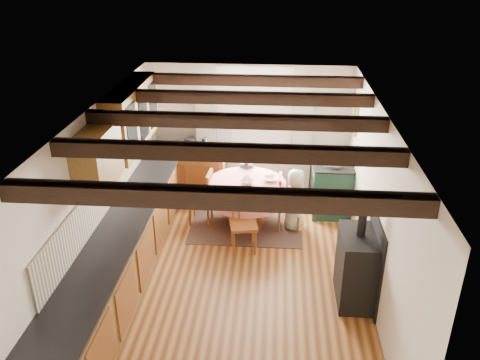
# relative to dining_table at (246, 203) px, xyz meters

# --- Properties ---
(floor) EXTENTS (3.60, 5.50, 0.00)m
(floor) POSITION_rel_dining_table_xyz_m (-0.05, -1.52, -0.38)
(floor) COLOR #A86F35
(floor) RESTS_ON ground
(ceiling) EXTENTS (3.60, 5.50, 0.00)m
(ceiling) POSITION_rel_dining_table_xyz_m (-0.05, -1.52, 2.02)
(ceiling) COLOR white
(ceiling) RESTS_ON ground
(wall_back) EXTENTS (3.60, 0.00, 2.40)m
(wall_back) POSITION_rel_dining_table_xyz_m (-0.05, 1.23, 0.82)
(wall_back) COLOR silver
(wall_back) RESTS_ON ground
(wall_left) EXTENTS (0.00, 5.50, 2.40)m
(wall_left) POSITION_rel_dining_table_xyz_m (-1.85, -1.52, 0.82)
(wall_left) COLOR silver
(wall_left) RESTS_ON ground
(wall_right) EXTENTS (0.00, 5.50, 2.40)m
(wall_right) POSITION_rel_dining_table_xyz_m (1.75, -1.52, 0.82)
(wall_right) COLOR silver
(wall_right) RESTS_ON ground
(beam_a) EXTENTS (3.60, 0.16, 0.16)m
(beam_a) POSITION_rel_dining_table_xyz_m (-0.05, -3.52, 1.93)
(beam_a) COLOR black
(beam_a) RESTS_ON ceiling
(beam_b) EXTENTS (3.60, 0.16, 0.16)m
(beam_b) POSITION_rel_dining_table_xyz_m (-0.05, -2.52, 1.93)
(beam_b) COLOR black
(beam_b) RESTS_ON ceiling
(beam_c) EXTENTS (3.60, 0.16, 0.16)m
(beam_c) POSITION_rel_dining_table_xyz_m (-0.05, -1.52, 1.93)
(beam_c) COLOR black
(beam_c) RESTS_ON ceiling
(beam_d) EXTENTS (3.60, 0.16, 0.16)m
(beam_d) POSITION_rel_dining_table_xyz_m (-0.05, -0.52, 1.93)
(beam_d) COLOR black
(beam_d) RESTS_ON ceiling
(beam_e) EXTENTS (3.60, 0.16, 0.16)m
(beam_e) POSITION_rel_dining_table_xyz_m (-0.05, 0.48, 1.93)
(beam_e) COLOR black
(beam_e) RESTS_ON ceiling
(splash_left) EXTENTS (0.02, 4.50, 0.55)m
(splash_left) POSITION_rel_dining_table_xyz_m (-1.83, -1.22, 0.82)
(splash_left) COLOR beige
(splash_left) RESTS_ON wall_left
(splash_back) EXTENTS (1.40, 0.02, 0.55)m
(splash_back) POSITION_rel_dining_table_xyz_m (-1.05, 1.21, 0.82)
(splash_back) COLOR beige
(splash_back) RESTS_ON wall_back
(base_cabinet_left) EXTENTS (0.60, 5.30, 0.88)m
(base_cabinet_left) POSITION_rel_dining_table_xyz_m (-1.55, -1.52, 0.06)
(base_cabinet_left) COLOR olive
(base_cabinet_left) RESTS_ON floor
(base_cabinet_back) EXTENTS (1.30, 0.60, 0.88)m
(base_cabinet_back) POSITION_rel_dining_table_xyz_m (-1.10, 0.93, 0.06)
(base_cabinet_back) COLOR olive
(base_cabinet_back) RESTS_ON floor
(worktop_left) EXTENTS (0.64, 5.30, 0.04)m
(worktop_left) POSITION_rel_dining_table_xyz_m (-1.53, -1.52, 0.52)
(worktop_left) COLOR black
(worktop_left) RESTS_ON base_cabinet_left
(worktop_back) EXTENTS (1.30, 0.64, 0.04)m
(worktop_back) POSITION_rel_dining_table_xyz_m (-1.10, 0.91, 0.52)
(worktop_back) COLOR black
(worktop_back) RESTS_ON base_cabinet_back
(wall_cabinet_glass) EXTENTS (0.34, 1.80, 0.90)m
(wall_cabinet_glass) POSITION_rel_dining_table_xyz_m (-1.68, -0.32, 1.57)
(wall_cabinet_glass) COLOR olive
(wall_cabinet_glass) RESTS_ON wall_left
(wall_cabinet_solid) EXTENTS (0.34, 0.90, 0.70)m
(wall_cabinet_solid) POSITION_rel_dining_table_xyz_m (-1.68, -1.82, 1.52)
(wall_cabinet_solid) COLOR olive
(wall_cabinet_solid) RESTS_ON wall_left
(window_frame) EXTENTS (1.34, 0.03, 1.54)m
(window_frame) POSITION_rel_dining_table_xyz_m (0.05, 1.21, 1.22)
(window_frame) COLOR white
(window_frame) RESTS_ON wall_back
(window_pane) EXTENTS (1.20, 0.01, 1.40)m
(window_pane) POSITION_rel_dining_table_xyz_m (0.05, 1.22, 1.22)
(window_pane) COLOR white
(window_pane) RESTS_ON wall_back
(curtain_left) EXTENTS (0.35, 0.10, 2.10)m
(curtain_left) POSITION_rel_dining_table_xyz_m (-0.80, 1.13, 0.72)
(curtain_left) COLOR #9CAF91
(curtain_left) RESTS_ON wall_back
(curtain_right) EXTENTS (0.35, 0.10, 2.10)m
(curtain_right) POSITION_rel_dining_table_xyz_m (0.90, 1.13, 0.72)
(curtain_right) COLOR #9CAF91
(curtain_right) RESTS_ON wall_back
(curtain_rod) EXTENTS (2.00, 0.03, 0.03)m
(curtain_rod) POSITION_rel_dining_table_xyz_m (0.05, 1.13, 1.82)
(curtain_rod) COLOR black
(curtain_rod) RESTS_ON wall_back
(wall_picture) EXTENTS (0.04, 0.50, 0.60)m
(wall_picture) POSITION_rel_dining_table_xyz_m (1.72, 0.78, 1.32)
(wall_picture) COLOR gold
(wall_picture) RESTS_ON wall_right
(wall_plate) EXTENTS (0.30, 0.02, 0.30)m
(wall_plate) POSITION_rel_dining_table_xyz_m (1.00, 1.20, 1.32)
(wall_plate) COLOR silver
(wall_plate) RESTS_ON wall_back
(rug) EXTENTS (1.82, 1.42, 0.01)m
(rug) POSITION_rel_dining_table_xyz_m (-0.00, 0.00, -0.38)
(rug) COLOR #463A31
(rug) RESTS_ON floor
(dining_table) EXTENTS (1.27, 1.27, 0.77)m
(dining_table) POSITION_rel_dining_table_xyz_m (0.00, 0.00, 0.00)
(dining_table) COLOR pink
(dining_table) RESTS_ON floor
(chair_near) EXTENTS (0.47, 0.49, 0.93)m
(chair_near) POSITION_rel_dining_table_xyz_m (0.01, -0.78, 0.08)
(chair_near) COLOR #96421D
(chair_near) RESTS_ON floor
(chair_left) EXTENTS (0.44, 0.42, 0.92)m
(chair_left) POSITION_rel_dining_table_xyz_m (-0.76, 0.01, 0.08)
(chair_left) COLOR #96421D
(chair_left) RESTS_ON floor
(chair_right) EXTENTS (0.43, 0.41, 0.93)m
(chair_right) POSITION_rel_dining_table_xyz_m (0.70, -0.07, 0.08)
(chair_right) COLOR #96421D
(chair_right) RESTS_ON floor
(aga_range) EXTENTS (0.65, 1.01, 0.93)m
(aga_range) POSITION_rel_dining_table_xyz_m (1.42, 0.67, 0.08)
(aga_range) COLOR #18392C
(aga_range) RESTS_ON floor
(cast_iron_stove) EXTENTS (0.45, 0.76, 1.51)m
(cast_iron_stove) POSITION_rel_dining_table_xyz_m (1.53, -1.82, 0.37)
(cast_iron_stove) COLOR black
(cast_iron_stove) RESTS_ON floor
(child_far) EXTENTS (0.40, 0.29, 1.03)m
(child_far) POSITION_rel_dining_table_xyz_m (-0.04, 0.62, 0.13)
(child_far) COLOR #3D3F4B
(child_far) RESTS_ON floor
(child_right) EXTENTS (0.35, 0.52, 1.04)m
(child_right) POSITION_rel_dining_table_xyz_m (0.79, -0.05, 0.13)
(child_right) COLOR beige
(child_right) RESTS_ON floor
(bowl_a) EXTENTS (0.26, 0.26, 0.06)m
(bowl_a) POSITION_rel_dining_table_xyz_m (0.38, 0.10, 0.41)
(bowl_a) COLOR silver
(bowl_a) RESTS_ON dining_table
(bowl_b) EXTENTS (0.26, 0.26, 0.06)m
(bowl_b) POSITION_rel_dining_table_xyz_m (0.01, -0.04, 0.42)
(bowl_b) COLOR silver
(bowl_b) RESTS_ON dining_table
(cup) EXTENTS (0.16, 0.16, 0.10)m
(cup) POSITION_rel_dining_table_xyz_m (0.00, 0.01, 0.44)
(cup) COLOR silver
(cup) RESTS_ON dining_table
(canister_tall) EXTENTS (0.13, 0.13, 0.21)m
(canister_tall) POSITION_rel_dining_table_xyz_m (-1.23, 0.89, 0.64)
(canister_tall) COLOR #262628
(canister_tall) RESTS_ON worktop_back
(canister_wide) EXTENTS (0.19, 0.19, 0.21)m
(canister_wide) POSITION_rel_dining_table_xyz_m (-1.08, 1.00, 0.64)
(canister_wide) COLOR #262628
(canister_wide) RESTS_ON worktop_back
(canister_slim) EXTENTS (0.09, 0.09, 0.26)m
(canister_slim) POSITION_rel_dining_table_xyz_m (-0.80, 0.86, 0.67)
(canister_slim) COLOR #262628
(canister_slim) RESTS_ON worktop_back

